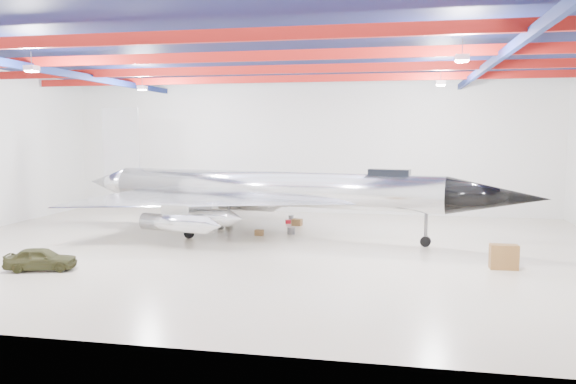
# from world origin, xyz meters

# --- Properties ---
(floor) EXTENTS (40.00, 40.00, 0.00)m
(floor) POSITION_xyz_m (0.00, 0.00, 0.00)
(floor) COLOR beige
(floor) RESTS_ON ground
(wall_back) EXTENTS (40.00, 0.00, 40.00)m
(wall_back) POSITION_xyz_m (0.00, 15.00, 5.50)
(wall_back) COLOR silver
(wall_back) RESTS_ON floor
(ceiling) EXTENTS (40.00, 40.00, 0.00)m
(ceiling) POSITION_xyz_m (0.00, 0.00, 11.00)
(ceiling) COLOR #0A0F38
(ceiling) RESTS_ON wall_back
(ceiling_structure) EXTENTS (39.50, 29.50, 1.08)m
(ceiling_structure) POSITION_xyz_m (0.00, 0.00, 10.32)
(ceiling_structure) COLOR maroon
(ceiling_structure) RESTS_ON ceiling
(jet_aircraft) EXTENTS (30.45, 20.27, 8.35)m
(jet_aircraft) POSITION_xyz_m (-0.58, 4.09, 2.74)
(jet_aircraft) COLOR silver
(jet_aircraft) RESTS_ON floor
(jeep) EXTENTS (3.52, 2.18, 1.12)m
(jeep) POSITION_xyz_m (-9.33, -6.94, 0.56)
(jeep) COLOR #38391C
(jeep) RESTS_ON floor
(desk) EXTENTS (1.33, 0.69, 1.21)m
(desk) POSITION_xyz_m (12.62, -2.44, 0.60)
(desk) COLOR brown
(desk) RESTS_ON floor
(toolbox_red) EXTENTS (0.46, 0.42, 0.27)m
(toolbox_red) POSITION_xyz_m (-0.30, 9.01, 0.13)
(toolbox_red) COLOR #A2101C
(toolbox_red) RESTS_ON floor
(engine_drum) EXTENTS (0.57, 0.57, 0.46)m
(engine_drum) POSITION_xyz_m (0.71, 4.89, 0.23)
(engine_drum) COLOR #59595B
(engine_drum) RESTS_ON floor
(parts_bin) EXTENTS (0.76, 0.65, 0.48)m
(parts_bin) POSITION_xyz_m (0.51, 8.22, 0.24)
(parts_bin) COLOR olive
(parts_bin) RESTS_ON floor
(crate_small) EXTENTS (0.37, 0.30, 0.26)m
(crate_small) POSITION_xyz_m (-4.40, 5.76, 0.13)
(crate_small) COLOR #59595B
(crate_small) RESTS_ON floor
(oil_barrel) EXTENTS (0.53, 0.43, 0.37)m
(oil_barrel) POSITION_xyz_m (-1.22, 3.99, 0.18)
(oil_barrel) COLOR olive
(oil_barrel) RESTS_ON floor
(spares_box) EXTENTS (0.45, 0.45, 0.35)m
(spares_box) POSITION_xyz_m (-0.42, 10.80, 0.18)
(spares_box) COLOR #59595B
(spares_box) RESTS_ON floor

